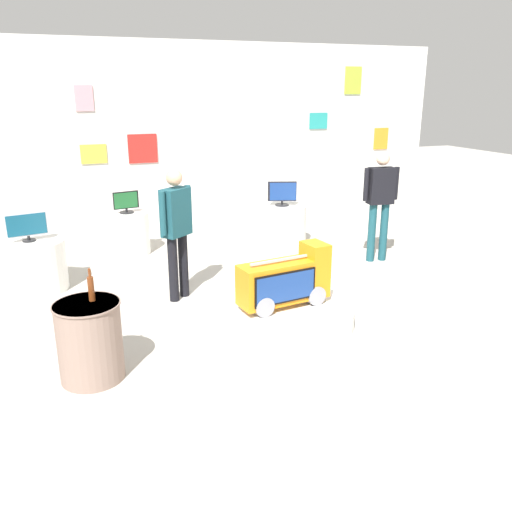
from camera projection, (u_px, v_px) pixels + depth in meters
The scene contains 14 objects.
ground_plane at pixel (284, 319), 6.17m from camera, with size 30.00×30.00×0.00m, color #B2ADA3.
back_wall_display at pixel (183, 137), 9.88m from camera, with size 10.70×0.13×3.40m.
main_display_pedestal at pixel (283, 315), 6.00m from camera, with size 1.60×1.60×0.23m, color white.
novelty_firetruck_tv at pixel (286, 282), 5.89m from camera, with size 1.08×0.49×0.68m.
display_pedestal_left_rear at pixel (128, 233), 8.52m from camera, with size 0.67×0.67×0.67m, color white.
tv_on_left_rear at pixel (126, 202), 8.36m from camera, with size 0.40×0.22×0.34m.
display_pedestal_center_rear at pixel (33, 266), 6.97m from camera, with size 0.87×0.87×0.67m, color white.
tv_on_center_rear at pixel (27, 226), 6.80m from camera, with size 0.52×0.17×0.38m.
display_pedestal_right_rear at pixel (282, 225), 9.04m from camera, with size 0.83×0.83×0.67m, color white.
tv_on_right_rear at pixel (282, 193), 8.87m from camera, with size 0.47×0.23×0.41m.
side_table_round at pixel (90, 340), 4.82m from camera, with size 0.60×0.60×0.75m.
bottle_on_side_table at pixel (91, 288), 4.73m from camera, with size 0.06×0.06×0.31m.
shopper_browsing_near_truck at pixel (176, 225), 6.50m from camera, with size 0.46×0.39×1.65m.
shopper_browsing_rear at pixel (380, 198), 7.98m from camera, with size 0.56×0.25×1.68m.
Camera 1 is at (-2.33, -5.15, 2.58)m, focal length 37.07 mm.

